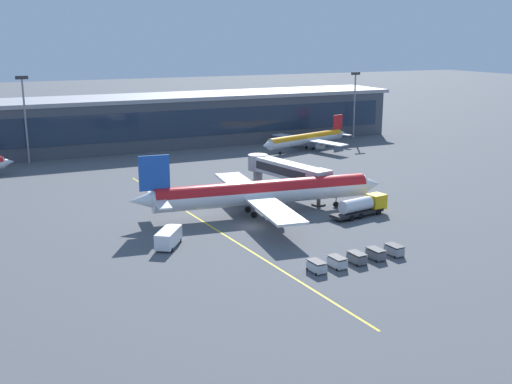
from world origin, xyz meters
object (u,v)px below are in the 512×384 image
object	(u,v)px
main_airliner	(262,192)
baggage_cart_3	(376,254)
fuel_tanker	(362,206)
commuter_jet_far	(306,139)
baggage_cart_2	(357,258)
baggage_cart_4	(394,250)
baggage_cart_0	(317,266)
baggage_cart_1	(337,262)
lavatory_truck	(168,237)

from	to	relation	value
main_airliner	baggage_cart_3	size ratio (longest dim) A/B	16.07
fuel_tanker	main_airliner	bearing A→B (deg)	151.34
commuter_jet_far	main_airliner	bearing A→B (deg)	-126.26
baggage_cart_2	baggage_cart_3	xyz separation A→B (m)	(3.19, 0.23, 0.00)
baggage_cart_3	baggage_cart_4	world-z (taller)	same
baggage_cart_0	baggage_cart_4	size ratio (longest dim) A/B	1.00
main_airliner	baggage_cart_0	size ratio (longest dim) A/B	16.07
fuel_tanker	baggage_cart_0	size ratio (longest dim) A/B	4.02
main_airliner	baggage_cart_2	size ratio (longest dim) A/B	16.07
fuel_tanker	baggage_cart_0	bearing A→B (deg)	-136.32
baggage_cart_1	baggage_cart_4	distance (m)	9.60
main_airliner	baggage_cart_4	xyz separation A→B (m)	(7.71, -25.96, -2.98)
lavatory_truck	commuter_jet_far	bearing A→B (deg)	46.83
baggage_cart_0	lavatory_truck	bearing A→B (deg)	129.51
main_airliner	baggage_cart_2	bearing A→B (deg)	-87.12
baggage_cart_3	baggage_cart_4	bearing A→B (deg)	4.18
lavatory_truck	baggage_cart_1	world-z (taller)	lavatory_truck
fuel_tanker	baggage_cart_4	world-z (taller)	fuel_tanker
baggage_cart_3	commuter_jet_far	distance (m)	82.75
fuel_tanker	lavatory_truck	world-z (taller)	fuel_tanker
fuel_tanker	baggage_cart_3	size ratio (longest dim) A/B	4.02
baggage_cart_4	commuter_jet_far	world-z (taller)	commuter_jet_far
baggage_cart_1	baggage_cart_3	world-z (taller)	same
fuel_tanker	baggage_cart_4	bearing A→B (deg)	-111.30
main_airliner	baggage_cart_0	distance (m)	27.53
main_airliner	fuel_tanker	distance (m)	16.88
baggage_cart_3	commuter_jet_far	world-z (taller)	commuter_jet_far
baggage_cart_0	baggage_cart_1	world-z (taller)	same
main_airliner	baggage_cart_1	bearing A→B (deg)	-93.99
baggage_cart_2	commuter_jet_far	distance (m)	84.25
main_airliner	baggage_cart_4	world-z (taller)	main_airliner
main_airliner	commuter_jet_far	world-z (taller)	main_airliner
main_airliner	baggage_cart_2	world-z (taller)	main_airliner
fuel_tanker	baggage_cart_0	distance (m)	27.33
baggage_cart_1	commuter_jet_far	size ratio (longest dim) A/B	0.09
baggage_cart_3	commuter_jet_far	size ratio (longest dim) A/B	0.09
lavatory_truck	baggage_cart_1	xyz separation A→B (m)	(17.42, -17.02, -0.64)
main_airliner	commuter_jet_far	xyz separation A→B (m)	(36.68, 50.02, -0.89)
baggage_cart_1	baggage_cart_3	bearing A→B (deg)	4.18
main_airliner	baggage_cart_3	xyz separation A→B (m)	(4.52, -26.20, -2.98)
fuel_tanker	commuter_jet_far	distance (m)	62.08
baggage_cart_4	baggage_cart_0	bearing A→B (deg)	-175.82
fuel_tanker	baggage_cart_4	distance (m)	19.27
fuel_tanker	baggage_cart_2	xyz separation A→B (m)	(-13.37, -18.40, -0.96)
lavatory_truck	commuter_jet_far	distance (m)	81.81
baggage_cart_2	main_airliner	bearing A→B (deg)	92.88
baggage_cart_0	commuter_jet_far	world-z (taller)	commuter_jet_far
baggage_cart_1	baggage_cart_4	world-z (taller)	same
commuter_jet_far	baggage_cart_0	bearing A→B (deg)	-118.49
fuel_tanker	baggage_cart_2	bearing A→B (deg)	-126.01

